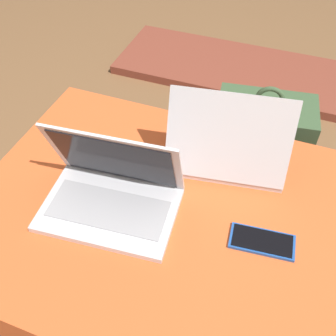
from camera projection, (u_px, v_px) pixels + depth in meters
name	position (u px, v px, depth m)	size (l,w,h in m)	color
ground_plane	(156.00, 283.00, 1.32)	(14.00, 14.00, 0.00)	brown
ottoman	(155.00, 249.00, 1.16)	(0.95, 0.77, 0.42)	maroon
laptop_near	(111.00, 192.00, 0.98)	(0.36, 0.26, 0.23)	silver
laptop_far	(227.00, 147.00, 1.09)	(0.35, 0.29, 0.24)	silver
cell_phone	(262.00, 241.00, 0.94)	(0.16, 0.09, 0.01)	#1E4C9E
backpack	(258.00, 149.00, 1.47)	(0.36, 0.29, 0.49)	#385133
fireplace_hearth	(246.00, 71.00, 2.15)	(1.40, 0.50, 0.04)	brown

